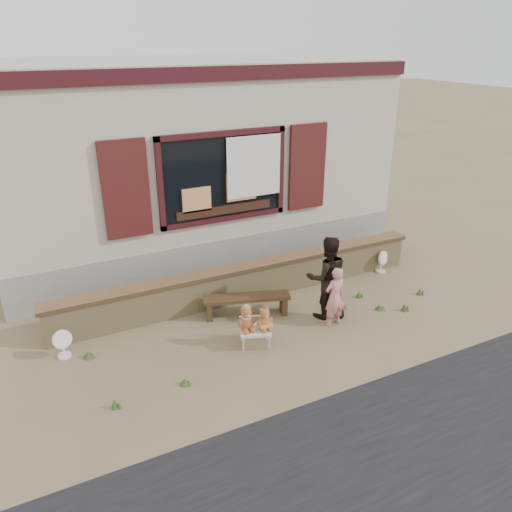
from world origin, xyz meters
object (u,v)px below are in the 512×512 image
folding_chair (255,330)px  teddy_bear_left (246,318)px  adult (327,278)px  teddy_bear_right (264,318)px  child (335,297)px  bench (247,301)px

folding_chair → teddy_bear_left: bearing=-180.0°
adult → folding_chair: bearing=25.7°
folding_chair → teddy_bear_right: 0.26m
teddy_bear_right → child: size_ratio=0.36×
teddy_bear_right → folding_chair: bearing=-180.0°
adult → bench: bearing=-11.2°
teddy_bear_right → adult: size_ratio=0.26×
bench → child: child is taller
bench → child: size_ratio=1.43×
teddy_bear_left → bench: bearing=85.3°
teddy_bear_left → adult: (1.60, 0.22, 0.23)m
adult → teddy_bear_left: bearing=23.1°
teddy_bear_right → adult: 1.40m
teddy_bear_left → teddy_bear_right: teddy_bear_left is taller
bench → adult: bearing=-8.7°
teddy_bear_left → teddy_bear_right: bearing=0.0°
teddy_bear_right → adult: (1.34, 0.32, 0.25)m
folding_chair → teddy_bear_left: (-0.13, 0.05, 0.23)m
folding_chair → bench: bearing=94.1°
bench → teddy_bear_left: 0.94m
teddy_bear_left → child: 1.57m
teddy_bear_left → teddy_bear_right: (0.26, -0.10, -0.02)m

